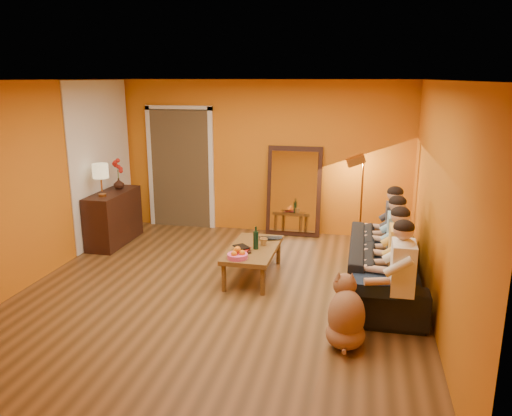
% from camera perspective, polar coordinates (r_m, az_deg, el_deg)
% --- Properties ---
extents(room_shell, '(5.00, 5.50, 2.60)m').
position_cam_1_polar(room_shell, '(6.31, -3.36, 2.51)').
color(room_shell, brown).
rests_on(room_shell, ground).
extents(white_accent, '(0.02, 1.90, 2.58)m').
position_cam_1_polar(white_accent, '(8.52, -17.20, 5.07)').
color(white_accent, white).
rests_on(white_accent, wall_left).
extents(doorway_recess, '(1.06, 0.30, 2.10)m').
position_cam_1_polar(doorway_recess, '(9.11, -8.34, 4.57)').
color(doorway_recess, '#3F2D19').
rests_on(doorway_recess, floor).
extents(door_jamb_left, '(0.08, 0.06, 2.20)m').
position_cam_1_polar(door_jamb_left, '(9.22, -11.93, 4.52)').
color(door_jamb_left, white).
rests_on(door_jamb_left, wall_back).
extents(door_jamb_right, '(0.08, 0.06, 2.20)m').
position_cam_1_polar(door_jamb_right, '(8.82, -5.13, 4.33)').
color(door_jamb_right, white).
rests_on(door_jamb_right, wall_back).
extents(door_header, '(1.22, 0.06, 0.08)m').
position_cam_1_polar(door_header, '(8.88, -8.87, 11.24)').
color(door_header, white).
rests_on(door_header, wall_back).
extents(mirror_frame, '(0.92, 0.27, 1.51)m').
position_cam_1_polar(mirror_frame, '(8.48, 4.36, 1.93)').
color(mirror_frame, '#321A10').
rests_on(mirror_frame, floor).
extents(mirror_glass, '(0.78, 0.21, 1.35)m').
position_cam_1_polar(mirror_glass, '(8.44, 4.32, 1.87)').
color(mirror_glass, white).
rests_on(mirror_glass, mirror_frame).
extents(sideboard, '(0.44, 1.18, 0.85)m').
position_cam_1_polar(sideboard, '(8.41, -15.95, -1.07)').
color(sideboard, '#321A10').
rests_on(sideboard, floor).
extents(table_lamp, '(0.24, 0.24, 0.51)m').
position_cam_1_polar(table_lamp, '(8.00, -17.28, 3.05)').
color(table_lamp, beige).
rests_on(table_lamp, sideboard).
extents(sofa, '(2.25, 0.88, 0.66)m').
position_cam_1_polar(sofa, '(6.51, 14.46, -6.47)').
color(sofa, black).
rests_on(sofa, floor).
extents(coffee_table, '(0.63, 1.23, 0.42)m').
position_cam_1_polar(coffee_table, '(6.78, -0.34, -6.20)').
color(coffee_table, brown).
rests_on(coffee_table, floor).
extents(floor_lamp, '(0.33, 0.28, 1.44)m').
position_cam_1_polar(floor_lamp, '(8.04, 11.95, 0.65)').
color(floor_lamp, '#B07133').
rests_on(floor_lamp, floor).
extents(dog, '(0.59, 0.72, 0.73)m').
position_cam_1_polar(dog, '(5.19, 10.32, -11.43)').
color(dog, '#A06B48').
rests_on(dog, floor).
extents(person_far_left, '(0.70, 0.44, 1.22)m').
position_cam_1_polar(person_far_left, '(5.49, 16.35, -7.50)').
color(person_far_left, white).
rests_on(person_far_left, sofa).
extents(person_mid_left, '(0.70, 0.44, 1.22)m').
position_cam_1_polar(person_mid_left, '(6.00, 16.01, -5.55)').
color(person_mid_left, '#EBB84E').
rests_on(person_mid_left, sofa).
extents(person_mid_right, '(0.70, 0.44, 1.22)m').
position_cam_1_polar(person_mid_right, '(6.52, 15.73, -3.90)').
color(person_mid_right, '#8CBED8').
rests_on(person_mid_right, sofa).
extents(person_far_right, '(0.70, 0.44, 1.22)m').
position_cam_1_polar(person_far_right, '(7.05, 15.49, -2.50)').
color(person_far_right, '#38383D').
rests_on(person_far_right, sofa).
extents(fruit_bowl, '(0.26, 0.26, 0.16)m').
position_cam_1_polar(fruit_bowl, '(6.29, -2.13, -5.09)').
color(fruit_bowl, '#EF5496').
rests_on(fruit_bowl, coffee_table).
extents(wine_bottle, '(0.07, 0.07, 0.31)m').
position_cam_1_polar(wine_bottle, '(6.60, -0.02, -3.42)').
color(wine_bottle, black).
rests_on(wine_bottle, coffee_table).
extents(tumbler, '(0.11, 0.11, 0.10)m').
position_cam_1_polar(tumbler, '(6.78, 0.87, -3.87)').
color(tumbler, '#B27F3F').
rests_on(tumbler, coffee_table).
extents(laptop, '(0.37, 0.29, 0.03)m').
position_cam_1_polar(laptop, '(7.00, 1.72, -3.60)').
color(laptop, black).
rests_on(laptop, coffee_table).
extents(book_lower, '(0.26, 0.30, 0.02)m').
position_cam_1_polar(book_lower, '(6.56, -2.27, -4.88)').
color(book_lower, '#321A10').
rests_on(book_lower, coffee_table).
extents(book_mid, '(0.19, 0.24, 0.02)m').
position_cam_1_polar(book_mid, '(6.56, -2.16, -4.69)').
color(book_mid, '#B51C14').
rests_on(book_mid, book_lower).
extents(book_upper, '(0.26, 0.27, 0.02)m').
position_cam_1_polar(book_upper, '(6.54, -2.29, -4.59)').
color(book_upper, black).
rests_on(book_upper, book_mid).
extents(vase, '(0.17, 0.17, 0.18)m').
position_cam_1_polar(vase, '(8.51, -15.41, 2.71)').
color(vase, '#321A10').
rests_on(vase, sideboard).
extents(flowers, '(0.17, 0.17, 0.51)m').
position_cam_1_polar(flowers, '(8.45, -15.54, 4.60)').
color(flowers, '#B51C14').
rests_on(flowers, vase).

